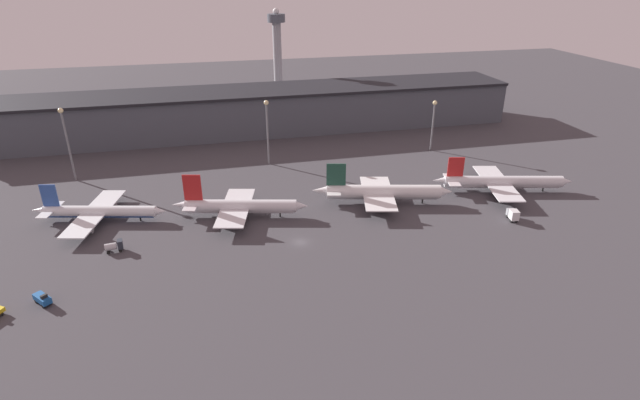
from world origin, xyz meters
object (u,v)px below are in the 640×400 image
Objects in this scene: service_vehicle_1 at (513,214)px; airplane_3 at (502,182)px; airplane_1 at (239,206)px; control_tower at (277,52)px; airplane_2 at (382,192)px; service_vehicle_2 at (114,246)px; service_vehicle_0 at (42,299)px; airplane_0 at (98,212)px.

airplane_3 is at bearing -11.60° from service_vehicle_1.
control_tower reaches higher than airplane_1.
service_vehicle_2 is at bearing -157.91° from airplane_2.
service_vehicle_2 is at bearing -145.93° from airplane_1.
airplane_3 is 139.79m from service_vehicle_0.
service_vehicle_0 is at bearing -84.91° from airplane_0.
service_vehicle_1 is (80.09, -21.51, -1.58)m from airplane_1.
service_vehicle_0 is at bearing -130.17° from service_vehicle_2.
service_vehicle_1 is 0.10× the size of control_tower.
airplane_0 is 143.48m from control_tower.
airplane_3 is 9.26× the size of service_vehicle_0.
service_vehicle_0 is 0.10× the size of control_tower.
service_vehicle_2 is (12.94, 20.56, 0.28)m from service_vehicle_0.
service_vehicle_1 is at bearing -98.89° from airplane_3.
service_vehicle_2 is at bearing 107.61° from service_vehicle_0.
control_tower reaches higher than service_vehicle_2.
airplane_3 reaches higher than service_vehicle_1.
control_tower reaches higher than airplane_0.
airplane_0 is at bearing 131.18° from service_vehicle_0.
airplane_2 is 8.85× the size of service_vehicle_1.
airplane_2 reaches higher than airplane_3.
service_vehicle_1 is (-8.32, -19.99, -1.48)m from airplane_3.
airplane_2 is 0.89× the size of control_tower.
service_vehicle_2 is 157.84m from control_tower.
airplane_2 is 8.86× the size of service_vehicle_0.
service_vehicle_2 is at bearing -57.61° from airplane_0.
airplane_3 is at bearing 13.07° from airplane_2.
airplane_1 is at bearing 85.97° from service_vehicle_1.
airplane_1 is 133.73m from control_tower.
airplane_2 is 98.76m from service_vehicle_0.
service_vehicle_1 is 115.13m from service_vehicle_2.
service_vehicle_2 is at bearing -115.78° from control_tower.
control_tower is (-47.22, 148.58, 27.21)m from service_vehicle_1.
airplane_3 is 123.67m from service_vehicle_2.
airplane_0 is 0.89× the size of airplane_2.
airplane_0 reaches higher than service_vehicle_0.
airplane_3 is at bearing 9.87° from airplane_0.
airplane_0 is 8.30× the size of service_vehicle_2.
airplane_0 is at bearing -121.82° from control_tower.
service_vehicle_0 is 128.31m from service_vehicle_1.
airplane_2 reaches higher than airplane_0.
service_vehicle_2 is (-114.81, 8.62, -0.26)m from service_vehicle_1.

